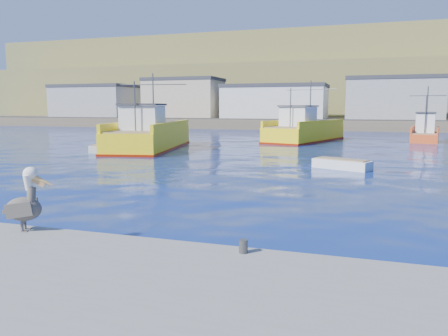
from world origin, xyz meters
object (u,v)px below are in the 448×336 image
Objects in this scene: skiff_mid at (342,165)px; pelican at (25,204)px; trawler_yellow_b at (304,131)px; skiff_left at (113,150)px; boat_orange at (425,133)px; trawler_yellow_a at (149,136)px.

pelican reaches higher than skiff_mid.
trawler_yellow_b is 3.43× the size of skiff_left.
boat_orange is at bearing 38.15° from skiff_left.
trawler_yellow_a is 29.41m from boat_orange.
trawler_yellow_b is at bearing -165.71° from boat_orange.
trawler_yellow_a reaches higher than skiff_mid.
skiff_left reaches higher than skiff_mid.
trawler_yellow_a reaches higher than trawler_yellow_b.
skiff_left is (-13.23, -17.03, -0.85)m from trawler_yellow_b.
trawler_yellow_b is at bearing 48.04° from trawler_yellow_a.
skiff_left is (-1.33, -3.80, -0.90)m from trawler_yellow_a.
trawler_yellow_a is 3.87× the size of skiff_mid.
skiff_mid is (16.91, -7.80, -0.92)m from trawler_yellow_a.
pelican is at bearing -111.74° from skiff_mid.
trawler_yellow_a is at bearing 110.72° from pelican.
trawler_yellow_a is 1.06× the size of trawler_yellow_b.
pelican is (9.75, -25.76, 0.06)m from trawler_yellow_a.
skiff_mid is 19.36m from pelican.
trawler_yellow_a reaches higher than boat_orange.
trawler_yellow_b reaches higher than skiff_mid.
pelican is (-7.16, -17.96, 0.98)m from skiff_mid.
trawler_yellow_a is 27.54m from pelican.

